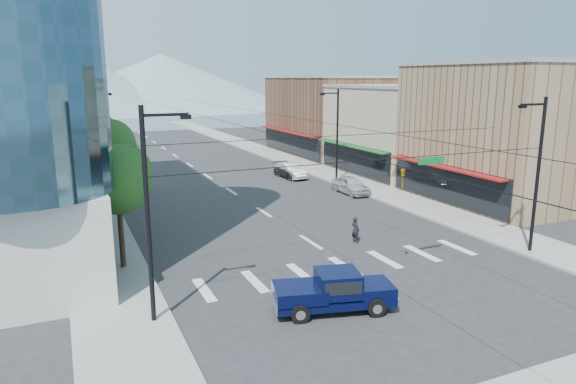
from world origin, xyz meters
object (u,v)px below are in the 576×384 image
parked_car_mid (291,170)px  parked_car_far (290,170)px  parked_car_near (351,185)px  pedestrian (355,230)px  pickup_truck (333,290)px

parked_car_mid → parked_car_far: bearing=86.3°
parked_car_far → parked_car_mid: bearing=-92.8°
parked_car_near → parked_car_mid: parked_car_near is taller
parked_car_mid → pedestrian: bearing=-107.4°
pickup_truck → parked_car_near: 23.68m
pickup_truck → pedestrian: bearing=67.0°
pedestrian → parked_car_far: size_ratio=0.34×
parked_car_mid → parked_car_near: bearing=-82.2°
pickup_truck → pedestrian: 9.81m
pickup_truck → parked_car_near: size_ratio=1.24×
pedestrian → parked_car_far: (5.10, 21.26, -0.12)m
parked_car_near → pedestrian: bearing=-120.2°
pickup_truck → pedestrian: (5.91, 7.83, -0.12)m
pickup_truck → pedestrian: pickup_truck is taller
parked_car_near → parked_car_far: bearing=100.7°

